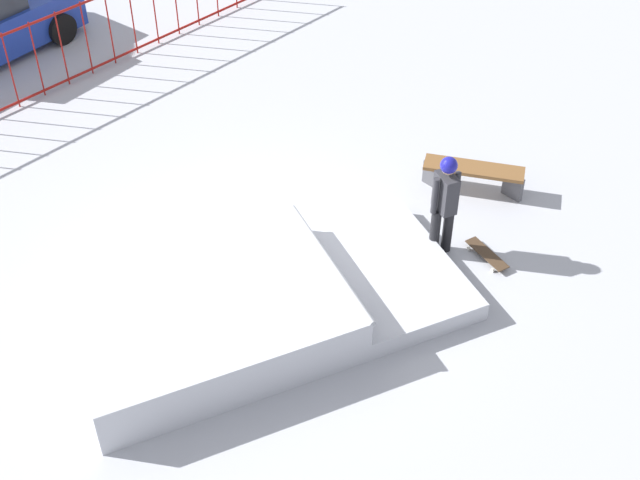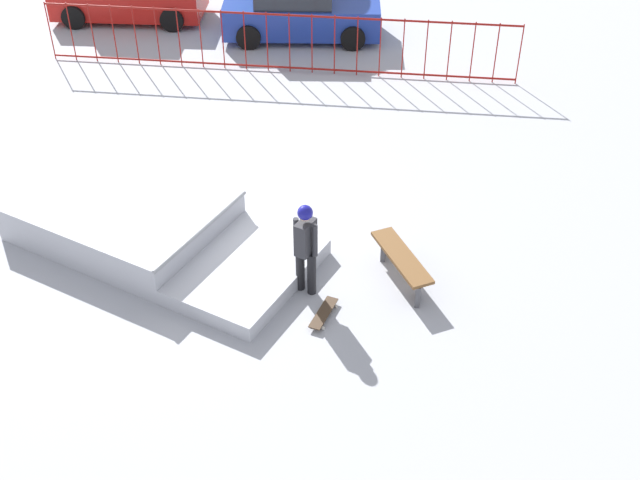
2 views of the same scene
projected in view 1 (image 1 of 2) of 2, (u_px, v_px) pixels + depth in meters
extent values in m
plane|color=#A8AAB2|center=(258.00, 275.00, 12.94)|extent=(60.00, 60.00, 0.00)
cube|color=#B0B3BB|center=(208.00, 319.00, 11.79)|extent=(4.24, 3.61, 0.70)
cube|color=#B0B3BB|center=(386.00, 272.00, 12.77)|extent=(2.54, 3.04, 0.30)
cylinder|color=gray|center=(330.00, 262.00, 12.13)|extent=(0.91, 2.49, 0.08)
cylinder|color=black|center=(435.00, 233.00, 13.04)|extent=(0.15, 0.15, 0.82)
cylinder|color=black|center=(448.00, 229.00, 13.11)|extent=(0.15, 0.15, 0.82)
cube|color=#2D2D33|center=(446.00, 193.00, 12.61)|extent=(0.33, 0.43, 0.60)
cylinder|color=#2D2D33|center=(435.00, 196.00, 12.55)|extent=(0.09, 0.09, 0.60)
cylinder|color=#2D2D33|center=(456.00, 190.00, 12.66)|extent=(0.09, 0.09, 0.60)
sphere|color=tan|center=(449.00, 167.00, 12.31)|extent=(0.22, 0.22, 0.22)
sphere|color=navy|center=(449.00, 165.00, 12.29)|extent=(0.25, 0.25, 0.25)
cube|color=#3F2D1E|center=(487.00, 254.00, 13.17)|extent=(0.36, 0.82, 0.02)
cylinder|color=silver|center=(469.00, 249.00, 13.35)|extent=(0.04, 0.06, 0.06)
cylinder|color=silver|center=(481.00, 243.00, 13.44)|extent=(0.04, 0.06, 0.06)
cylinder|color=silver|center=(493.00, 270.00, 12.98)|extent=(0.04, 0.06, 0.06)
cylinder|color=silver|center=(505.00, 265.00, 13.07)|extent=(0.04, 0.06, 0.06)
cylinder|color=maroon|center=(15.00, 30.00, 15.60)|extent=(11.53, 0.84, 0.05)
cylinder|color=maroon|center=(32.00, 96.00, 16.48)|extent=(11.53, 0.84, 0.05)
cylinder|color=maroon|center=(11.00, 71.00, 15.90)|extent=(0.03, 0.03, 1.50)
cylinder|color=maroon|center=(37.00, 60.00, 16.21)|extent=(0.03, 0.03, 1.50)
cylinder|color=maroon|center=(62.00, 49.00, 16.51)|extent=(0.03, 0.03, 1.50)
cylinder|color=maroon|center=(87.00, 39.00, 16.82)|extent=(0.03, 0.03, 1.50)
cylinder|color=maroon|center=(110.00, 28.00, 17.12)|extent=(0.03, 0.03, 1.50)
cylinder|color=maroon|center=(133.00, 19.00, 17.43)|extent=(0.03, 0.03, 1.50)
cylinder|color=maroon|center=(155.00, 9.00, 17.73)|extent=(0.03, 0.03, 1.50)
cylinder|color=maroon|center=(176.00, 0.00, 18.03)|extent=(0.03, 0.03, 1.50)
cube|color=brown|center=(474.00, 169.00, 14.17)|extent=(1.21, 1.56, 0.06)
cube|color=#4C4C51|center=(513.00, 186.00, 14.21)|extent=(0.08, 0.36, 0.42)
cube|color=#4C4C51|center=(432.00, 175.00, 14.45)|extent=(0.08, 0.36, 0.42)
cylinder|color=black|center=(8.00, 6.00, 18.80)|extent=(0.67, 0.32, 0.64)
cylinder|color=black|center=(61.00, 29.00, 18.02)|extent=(0.67, 0.32, 0.64)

